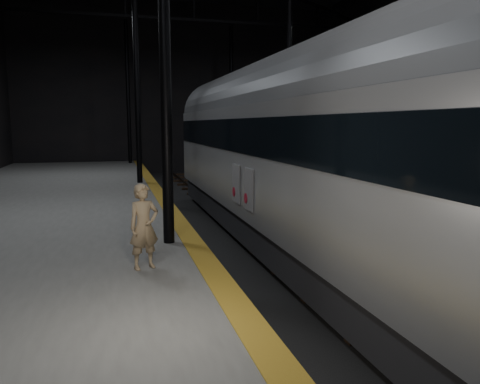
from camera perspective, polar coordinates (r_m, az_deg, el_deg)
name	(u,v)px	position (r m, az deg, el deg)	size (l,w,h in m)	color
ground	(267,235)	(16.20, 3.27, -5.29)	(44.00, 44.00, 0.00)	black
platform_left	(31,234)	(15.49, -24.15, -4.75)	(9.00, 43.80, 1.00)	#545451
platform_right	(452,211)	(19.76, 24.40, -2.08)	(9.00, 43.80, 1.00)	#545451
tactile_strip	(172,211)	(15.29, -8.33, -2.33)	(0.50, 43.80, 0.01)	olive
track	(267,233)	(16.19, 3.27, -5.05)	(2.40, 43.00, 0.24)	#3F3328
train	(290,145)	(13.80, 6.15, 5.69)	(3.19, 21.36, 5.71)	#A7ABAF
woman	(144,227)	(9.25, -11.63, -4.15)	(0.61, 0.40, 1.66)	#9F8561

